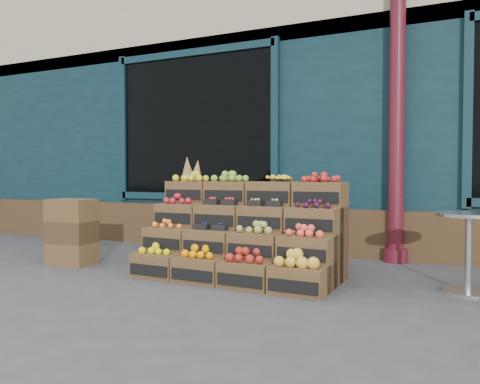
% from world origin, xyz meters
% --- Properties ---
extents(ground, '(60.00, 60.00, 0.00)m').
position_xyz_m(ground, '(0.00, 0.00, 0.00)').
color(ground, '#3D3D3F').
rests_on(ground, ground).
extents(shop_facade, '(12.00, 6.24, 4.80)m').
position_xyz_m(shop_facade, '(0.00, 5.11, 2.40)').
color(shop_facade, '#0D252D').
rests_on(shop_facade, ground).
extents(crate_display, '(2.01, 1.03, 1.23)m').
position_xyz_m(crate_display, '(-0.12, 0.58, 0.38)').
color(crate_display, brown).
rests_on(crate_display, ground).
extents(spare_crates, '(0.52, 0.37, 0.75)m').
position_xyz_m(spare_crates, '(-2.16, 0.34, 0.38)').
color(spare_crates, brown).
rests_on(spare_crates, ground).
extents(bistro_table, '(0.56, 0.56, 0.70)m').
position_xyz_m(bistro_table, '(1.94, 0.75, 0.44)').
color(bistro_table, silver).
rests_on(bistro_table, ground).
extents(shopkeeper, '(0.84, 0.68, 2.00)m').
position_xyz_m(shopkeeper, '(-1.83, 2.87, 1.00)').
color(shopkeeper, '#14461E').
rests_on(shopkeeper, ground).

